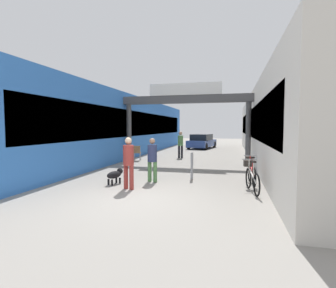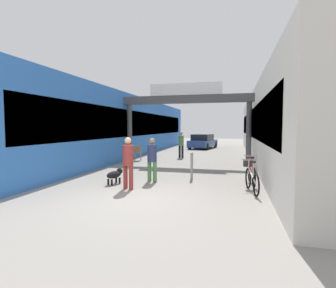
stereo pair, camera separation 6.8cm
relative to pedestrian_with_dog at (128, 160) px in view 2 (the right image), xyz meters
name	(u,v)px [view 2 (the right image)]	position (x,y,z in m)	size (l,w,h in m)	color
ground_plane	(136,199)	(0.66, -1.07, -0.95)	(80.00, 80.00, 0.00)	gray
storefront_left	(125,127)	(-4.43, 9.93, 1.07)	(3.00, 26.00, 4.04)	blue
storefront_right	(275,127)	(5.75, 9.93, 1.07)	(3.00, 26.00, 4.04)	beige
arcade_sign_gateway	(186,106)	(0.66, 6.58, 2.18)	(7.40, 0.47, 4.37)	#4C4C4F
pedestrian_with_dog	(128,160)	(0.00, 0.00, 0.00)	(0.43, 0.43, 1.66)	#99332D
pedestrian_companion	(152,157)	(0.40, 1.26, -0.05)	(0.42, 0.42, 1.59)	#4C7F47
pedestrian_carrying_crate	(181,143)	(-0.04, 8.77, 0.03)	(0.46, 0.46, 1.71)	black
dog_on_leash	(115,174)	(-0.75, 0.61, -0.62)	(0.47, 0.75, 0.53)	black
bicycle_silver_nearest	(251,177)	(3.80, 0.66, -0.51)	(0.47, 1.67, 0.98)	black
bicycle_red_second	(251,171)	(3.87, 1.81, -0.51)	(0.46, 1.69, 0.98)	black
bollard_post_metal	(192,165)	(1.72, 2.07, -0.42)	(0.10, 0.10, 1.04)	gray
cafe_chair_wood_nearer	(138,152)	(-2.26, 6.78, -0.41)	(0.48, 0.48, 0.89)	gray
parked_car_blue	(203,142)	(0.43, 16.76, -0.31)	(2.47, 4.26, 1.33)	#2D478C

